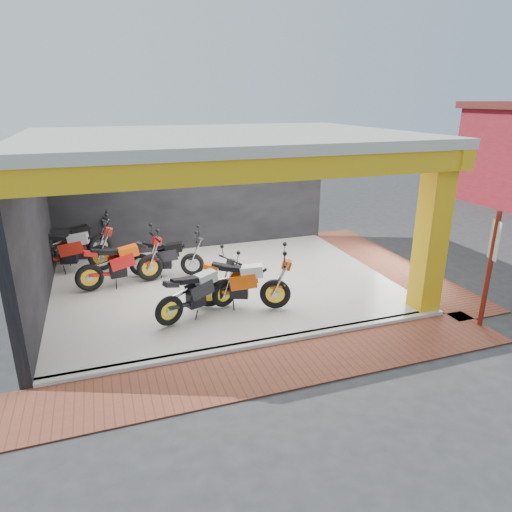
# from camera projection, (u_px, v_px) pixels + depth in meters

# --- Properties ---
(ground) EXTENTS (80.00, 80.00, 0.00)m
(ground) POSITION_uv_depth(u_px,v_px,m) (249.00, 321.00, 9.52)
(ground) COLOR #2D2D30
(ground) RESTS_ON ground
(showroom_floor) EXTENTS (8.00, 6.00, 0.10)m
(showroom_floor) POSITION_uv_depth(u_px,v_px,m) (224.00, 284.00, 11.29)
(showroom_floor) COLOR silver
(showroom_floor) RESTS_ON ground
(showroom_ceiling) EXTENTS (8.40, 6.40, 0.20)m
(showroom_ceiling) POSITION_uv_depth(u_px,v_px,m) (220.00, 137.00, 10.13)
(showroom_ceiling) COLOR beige
(showroom_ceiling) RESTS_ON corner_column
(back_wall) EXTENTS (8.20, 0.20, 3.50)m
(back_wall) POSITION_uv_depth(u_px,v_px,m) (195.00, 193.00, 13.50)
(back_wall) COLOR black
(back_wall) RESTS_ON ground
(left_wall) EXTENTS (0.20, 6.20, 3.50)m
(left_wall) POSITION_uv_depth(u_px,v_px,m) (31.00, 234.00, 9.46)
(left_wall) COLOR black
(left_wall) RESTS_ON ground
(corner_column) EXTENTS (0.50, 0.50, 3.50)m
(corner_column) POSITION_uv_depth(u_px,v_px,m) (432.00, 234.00, 9.44)
(corner_column) COLOR gold
(corner_column) RESTS_ON ground
(header_beam_front) EXTENTS (8.40, 0.30, 0.40)m
(header_beam_front) POSITION_uv_depth(u_px,v_px,m) (267.00, 169.00, 7.55)
(header_beam_front) COLOR gold
(header_beam_front) RESTS_ON corner_column
(header_beam_right) EXTENTS (0.30, 6.40, 0.40)m
(header_beam_right) POSITION_uv_depth(u_px,v_px,m) (374.00, 145.00, 11.47)
(header_beam_right) COLOR gold
(header_beam_right) RESTS_ON corner_column
(floor_kerb) EXTENTS (8.00, 0.20, 0.10)m
(floor_kerb) POSITION_uv_depth(u_px,v_px,m) (266.00, 343.00, 8.59)
(floor_kerb) COLOR silver
(floor_kerb) RESTS_ON ground
(paver_front) EXTENTS (9.00, 1.40, 0.03)m
(paver_front) POSITION_uv_depth(u_px,v_px,m) (282.00, 366.00, 7.91)
(paver_front) COLOR brown
(paver_front) RESTS_ON ground
(paver_right) EXTENTS (1.40, 7.00, 0.03)m
(paver_right) POSITION_uv_depth(u_px,v_px,m) (389.00, 264.00, 12.79)
(paver_right) COLOR brown
(paver_right) RESTS_ON ground
(signpost) EXTENTS (0.13, 0.32, 2.41)m
(signpost) POSITION_uv_depth(u_px,v_px,m) (490.00, 265.00, 8.91)
(signpost) COLOR maroon
(signpost) RESTS_ON ground
(moto_hero) EXTENTS (2.38, 1.62, 1.36)m
(moto_hero) POSITION_uv_depth(u_px,v_px,m) (275.00, 280.00, 9.63)
(moto_hero) COLOR #EB5109
(moto_hero) RESTS_ON showroom_floor
(moto_row_a) EXTENTS (2.22, 1.46, 1.27)m
(moto_row_a) POSITION_uv_depth(u_px,v_px,m) (224.00, 280.00, 9.74)
(moto_row_a) COLOR black
(moto_row_a) RESTS_ON showroom_floor
(moto_row_b) EXTENTS (2.13, 1.31, 1.23)m
(moto_row_b) POSITION_uv_depth(u_px,v_px,m) (192.00, 253.00, 11.49)
(moto_row_b) COLOR black
(moto_row_b) RESTS_ON showroom_floor
(moto_row_c) EXTENTS (2.29, 1.12, 1.34)m
(moto_row_c) POSITION_uv_depth(u_px,v_px,m) (149.00, 256.00, 11.15)
(moto_row_c) COLOR red
(moto_row_c) RESTS_ON showroom_floor
(moto_row_d) EXTENTS (2.41, 1.42, 1.38)m
(moto_row_d) POSITION_uv_depth(u_px,v_px,m) (99.00, 235.00, 12.76)
(moto_row_d) COLOR black
(moto_row_d) RESTS_ON showroom_floor
(moto_row_e) EXTENTS (2.43, 1.25, 1.42)m
(moto_row_e) POSITION_uv_depth(u_px,v_px,m) (100.00, 245.00, 11.81)
(moto_row_e) COLOR red
(moto_row_e) RESTS_ON showroom_floor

